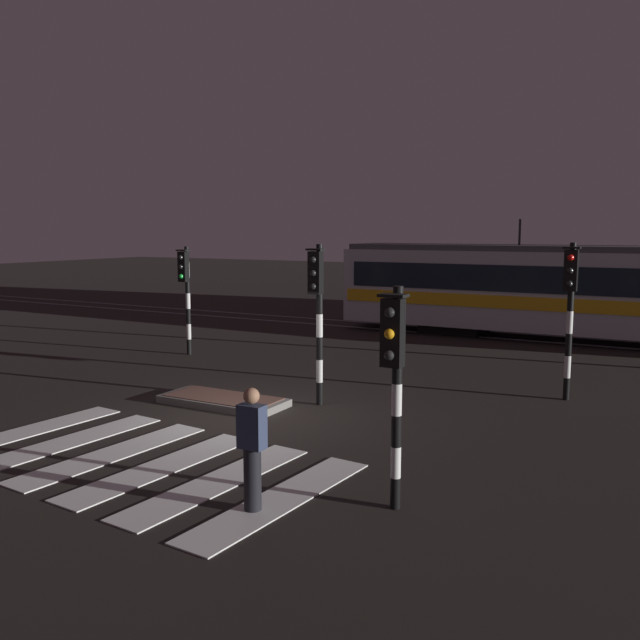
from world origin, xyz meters
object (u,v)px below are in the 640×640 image
traffic_light_corner_far_left (186,284)px  traffic_light_corner_far_right (570,297)px  pedestrian_waiting_at_kerb (252,449)px  traffic_light_corner_near_right (394,365)px  tram (599,291)px  traffic_light_median_centre (317,300)px

traffic_light_corner_far_left → traffic_light_corner_far_right: bearing=-1.4°
traffic_light_corner_far_right → pedestrian_waiting_at_kerb: size_ratio=2.05×
traffic_light_corner_near_right → pedestrian_waiting_at_kerb: 2.21m
traffic_light_corner_near_right → tram: (0.61, 16.07, -0.26)m
traffic_light_median_centre → pedestrian_waiting_at_kerb: size_ratio=2.04×
traffic_light_corner_far_right → tram: size_ratio=0.20×
traffic_light_corner_far_right → traffic_light_corner_near_right: 7.50m
traffic_light_corner_far_left → pedestrian_waiting_at_kerb: (8.35, -8.62, -1.29)m
traffic_light_corner_near_right → traffic_light_median_centre: bearing=129.5°
traffic_light_median_centre → traffic_light_corner_near_right: (3.61, -4.37, -0.28)m
traffic_light_median_centre → pedestrian_waiting_at_kerb: (1.95, -5.30, -1.42)m
traffic_light_corner_far_left → pedestrian_waiting_at_kerb: bearing=-45.9°
traffic_light_corner_far_right → traffic_light_corner_far_left: 11.04m
pedestrian_waiting_at_kerb → traffic_light_median_centre: bearing=110.2°
traffic_light_corner_far_left → tram: 13.52m
traffic_light_corner_far_right → pedestrian_waiting_at_kerb: (-2.68, -8.35, -1.44)m
traffic_light_corner_far_right → traffic_light_corner_near_right: (-1.03, -7.43, -0.30)m
traffic_light_median_centre → traffic_light_corner_near_right: bearing=-50.5°
traffic_light_median_centre → pedestrian_waiting_at_kerb: traffic_light_median_centre is taller
traffic_light_corner_near_right → tram: bearing=87.8°
traffic_light_median_centre → traffic_light_corner_far_left: bearing=152.6°
traffic_light_corner_near_right → pedestrian_waiting_at_kerb: (-1.66, -0.93, -1.14)m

